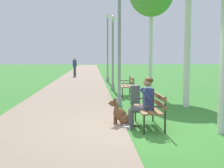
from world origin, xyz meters
TOP-DOWN VIEW (x-y plane):
  - ground_plane at (0.00, 0.00)m, footprint 120.00×120.00m
  - paved_path at (-2.13, 24.00)m, footprint 3.48×60.00m
  - park_bench_near at (0.26, 0.25)m, footprint 0.55×1.50m
  - park_bench_mid at (0.36, 6.19)m, footprint 0.55×1.50m
  - person_seated_on_near_bench at (0.06, 0.15)m, footprint 0.74×0.49m
  - dog_brown at (-0.45, 0.45)m, footprint 0.79×0.46m
  - lamp_post_near at (-0.25, 3.57)m, footprint 0.24×0.24m
  - lamp_post_mid at (-0.14, 8.69)m, footprint 0.24×0.24m
  - lamp_post_far at (-0.15, 13.86)m, footprint 0.24×0.24m
  - litter_bin at (0.37, 3.88)m, footprint 0.36×0.36m
  - pedestrian_distant at (-2.73, 19.05)m, footprint 0.32×0.22m

SIDE VIEW (x-z plane):
  - ground_plane at x=0.00m, z-range 0.00..0.00m
  - paved_path at x=-2.13m, z-range 0.00..0.04m
  - dog_brown at x=-0.45m, z-range -0.09..0.61m
  - litter_bin at x=0.37m, z-range 0.00..0.70m
  - park_bench_near at x=0.26m, z-range 0.09..0.94m
  - park_bench_mid at x=0.36m, z-range 0.09..0.94m
  - person_seated_on_near_bench at x=0.06m, z-range 0.06..1.31m
  - pedestrian_distant at x=-2.73m, z-range 0.02..1.67m
  - lamp_post_mid at x=-0.14m, z-range 0.07..3.93m
  - lamp_post_near at x=-0.25m, z-range 0.07..4.16m
  - lamp_post_far at x=-0.15m, z-range 0.08..4.73m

